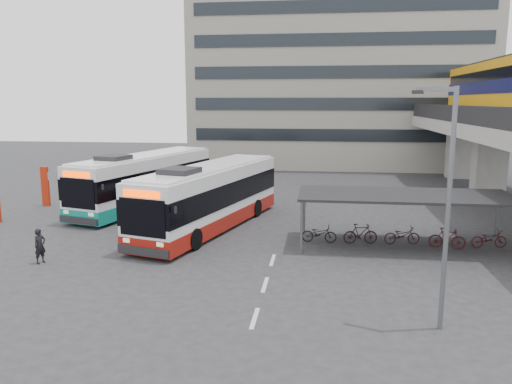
# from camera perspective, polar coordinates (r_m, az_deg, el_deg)

# --- Properties ---
(ground) EXTENTS (120.00, 120.00, 0.00)m
(ground) POSITION_cam_1_polar(r_m,az_deg,el_deg) (22.44, -4.51, -7.52)
(ground) COLOR #28282B
(ground) RESTS_ON ground
(bike_shelter) EXTENTS (10.00, 4.00, 2.54)m
(bike_shelter) POSITION_cam_1_polar(r_m,az_deg,el_deg) (24.81, 16.56, -2.54)
(bike_shelter) COLOR #595B60
(bike_shelter) RESTS_ON ground
(office_block) EXTENTS (30.00, 15.00, 25.00)m
(office_block) POSITION_cam_1_polar(r_m,az_deg,el_deg) (57.18, 9.24, 15.87)
(office_block) COLOR gray
(office_block) RESTS_ON ground
(road_markings) EXTENTS (0.15, 7.60, 0.01)m
(road_markings) POSITION_cam_1_polar(r_m,az_deg,el_deg) (19.26, 1.04, -10.53)
(road_markings) COLOR beige
(road_markings) RESTS_ON ground
(bus_main) EXTENTS (5.92, 12.78, 3.70)m
(bus_main) POSITION_cam_1_polar(r_m,az_deg,el_deg) (27.25, -5.25, -0.59)
(bus_main) COLOR white
(bus_main) RESTS_ON ground
(bus_teal) EXTENTS (6.01, 12.78, 3.70)m
(bus_teal) POSITION_cam_1_polar(r_m,az_deg,el_deg) (33.55, -12.50, 1.27)
(bus_teal) COLOR white
(bus_teal) RESTS_ON ground
(pedestrian) EXTENTS (0.54, 0.65, 1.52)m
(pedestrian) POSITION_cam_1_polar(r_m,az_deg,el_deg) (23.37, -23.47, -5.69)
(pedestrian) COLOR black
(pedestrian) RESTS_ON ground
(lamp_post) EXTENTS (1.24, 0.56, 7.29)m
(lamp_post) POSITION_cam_1_polar(r_m,az_deg,el_deg) (15.60, 20.85, -0.35)
(lamp_post) COLOR #595B60
(lamp_post) RESTS_ON ground
(sign_totem_north) EXTENTS (0.57, 0.23, 2.62)m
(sign_totem_north) POSITION_cam_1_polar(r_m,az_deg,el_deg) (35.80, -22.94, 0.66)
(sign_totem_north) COLOR #A7220A
(sign_totem_north) RESTS_ON ground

